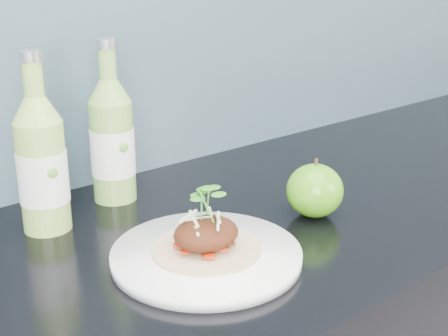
# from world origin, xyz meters

# --- Properties ---
(dinner_plate) EXTENTS (0.27, 0.27, 0.02)m
(dinner_plate) POSITION_xyz_m (-0.02, 1.62, 0.91)
(dinner_plate) COLOR white
(dinner_plate) RESTS_ON kitchen_counter
(pork_taco) EXTENTS (0.15, 0.15, 0.10)m
(pork_taco) POSITION_xyz_m (-0.02, 1.62, 0.94)
(pork_taco) COLOR tan
(pork_taco) RESTS_ON dinner_plate
(green_apple) EXTENTS (0.10, 0.10, 0.10)m
(green_apple) POSITION_xyz_m (0.21, 1.63, 0.94)
(green_apple) COLOR #3F890E
(green_apple) RESTS_ON kitchen_counter
(cider_bottle_left) EXTENTS (0.09, 0.09, 0.27)m
(cider_bottle_left) POSITION_xyz_m (-0.14, 1.85, 1.00)
(cider_bottle_left) COLOR #93BC4E
(cider_bottle_left) RESTS_ON kitchen_counter
(cider_bottle_right) EXTENTS (0.08, 0.08, 0.27)m
(cider_bottle_right) POSITION_xyz_m (0.00, 1.89, 1.00)
(cider_bottle_right) COLOR #7AAE48
(cider_bottle_right) RESTS_ON kitchen_counter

